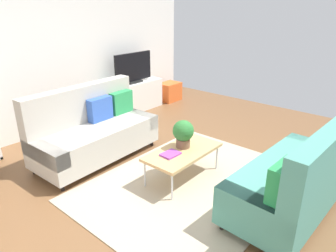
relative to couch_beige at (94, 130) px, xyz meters
The scene contains 13 objects.
ground_plane 1.43m from the couch_beige, 70.07° to the right, with size 7.68×7.68×0.00m, color brown.
wall_far 1.88m from the couch_beige, 73.16° to the left, with size 6.40×0.12×2.90m, color white.
area_rug 1.71m from the couch_beige, 78.32° to the right, with size 2.90×2.20×0.01m, color tan.
couch_beige is the anchor object (origin of this frame).
couch_green 2.92m from the couch_beige, 76.76° to the right, with size 1.94×0.93×1.10m.
coffee_table 1.47m from the couch_beige, 74.84° to the right, with size 1.10×0.56×0.42m.
tv_console 2.28m from the couch_beige, 31.33° to the left, with size 1.40×0.44×0.64m, color silver.
tv 2.33m from the couch_beige, 30.90° to the left, with size 1.00×0.20×0.64m.
storage_trunk 3.24m from the couch_beige, 19.61° to the left, with size 0.52×0.40×0.44m, color orange.
potted_plant 1.45m from the couch_beige, 70.88° to the right, with size 0.29×0.29×0.39m.
table_book_0 1.39m from the couch_beige, 82.75° to the right, with size 0.24×0.18×0.02m, color purple.
vase_0 1.86m from the couch_beige, 42.09° to the left, with size 0.13×0.13×0.16m, color #33B29E.
bottle_0 1.96m from the couch_beige, 36.32° to the left, with size 0.04×0.04×0.19m, color orange.
Camera 1 is at (-3.00, -2.40, 2.25)m, focal length 32.81 mm.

